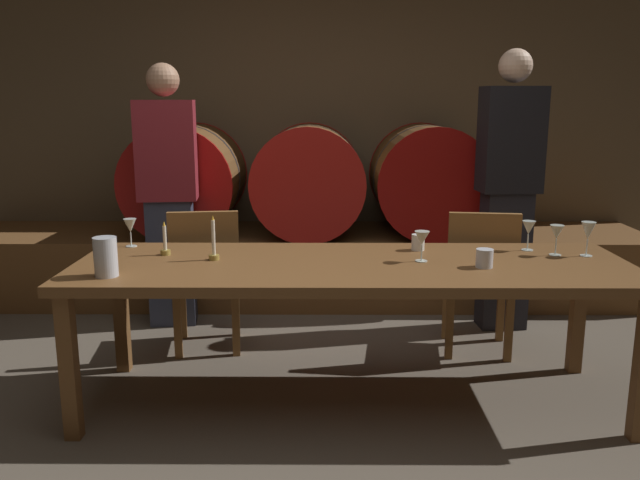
{
  "coord_description": "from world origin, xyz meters",
  "views": [
    {
      "loc": [
        0.14,
        -2.75,
        1.5
      ],
      "look_at": [
        0.12,
        0.36,
        0.83
      ],
      "focal_mm": 36.6,
      "sensor_mm": 36.0,
      "label": 1
    }
  ],
  "objects_px": {
    "wine_barrel_left": "(187,179)",
    "wine_barrel_right": "(427,179)",
    "dining_table": "(352,275)",
    "wine_glass_left": "(422,239)",
    "cup_right": "(484,258)",
    "chair_left": "(206,273)",
    "chair_right": "(480,275)",
    "guest_right": "(508,189)",
    "cup_left": "(418,242)",
    "candle_right": "(214,247)",
    "wine_barrel_center": "(309,179)",
    "guest_left": "(168,194)",
    "pitcher": "(106,257)",
    "wine_glass_far_left": "(130,227)",
    "wine_glass_far_right": "(588,232)",
    "wine_glass_right": "(557,233)",
    "wine_glass_center": "(529,229)",
    "candle_left": "(165,246)"
  },
  "relations": [
    {
      "from": "dining_table",
      "to": "chair_left",
      "type": "distance_m",
      "value": 1.1
    },
    {
      "from": "wine_barrel_center",
      "to": "wine_glass_right",
      "type": "xyz_separation_m",
      "value": [
        1.29,
        -1.65,
        -0.07
      ]
    },
    {
      "from": "wine_barrel_left",
      "to": "chair_left",
      "type": "xyz_separation_m",
      "value": [
        0.33,
        -1.13,
        -0.43
      ]
    },
    {
      "from": "wine_barrel_left",
      "to": "chair_right",
      "type": "relative_size",
      "value": 1.01
    },
    {
      "from": "chair_right",
      "to": "wine_glass_left",
      "type": "height_order",
      "value": "chair_right"
    },
    {
      "from": "wine_barrel_center",
      "to": "pitcher",
      "type": "relative_size",
      "value": 4.99
    },
    {
      "from": "wine_barrel_right",
      "to": "dining_table",
      "type": "bearing_deg",
      "value": -109.37
    },
    {
      "from": "dining_table",
      "to": "guest_left",
      "type": "relative_size",
      "value": 1.56
    },
    {
      "from": "chair_right",
      "to": "cup_right",
      "type": "bearing_deg",
      "value": 84.34
    },
    {
      "from": "candle_right",
      "to": "cup_right",
      "type": "xyz_separation_m",
      "value": [
        1.3,
        -0.14,
        -0.02
      ]
    },
    {
      "from": "wine_glass_center",
      "to": "wine_glass_right",
      "type": "bearing_deg",
      "value": -45.98
    },
    {
      "from": "wine_barrel_left",
      "to": "wine_glass_center",
      "type": "xyz_separation_m",
      "value": [
        2.11,
        -1.54,
        -0.07
      ]
    },
    {
      "from": "candle_right",
      "to": "wine_barrel_left",
      "type": "bearing_deg",
      "value": 105.63
    },
    {
      "from": "wine_barrel_right",
      "to": "wine_glass_left",
      "type": "xyz_separation_m",
      "value": [
        -0.3,
        -1.78,
        -0.08
      ]
    },
    {
      "from": "wine_barrel_left",
      "to": "cup_right",
      "type": "relative_size",
      "value": 10.1
    },
    {
      "from": "wine_barrel_left",
      "to": "wine_glass_far_left",
      "type": "bearing_deg",
      "value": -90.16
    },
    {
      "from": "wine_barrel_right",
      "to": "wine_glass_far_right",
      "type": "height_order",
      "value": "wine_barrel_right"
    },
    {
      "from": "chair_right",
      "to": "pitcher",
      "type": "height_order",
      "value": "pitcher"
    },
    {
      "from": "wine_barrel_right",
      "to": "chair_right",
      "type": "distance_m",
      "value": 1.25
    },
    {
      "from": "wine_glass_far_right",
      "to": "chair_left",
      "type": "bearing_deg",
      "value": 165.18
    },
    {
      "from": "dining_table",
      "to": "wine_glass_left",
      "type": "height_order",
      "value": "wine_glass_left"
    },
    {
      "from": "wine_barrel_center",
      "to": "cup_left",
      "type": "relative_size",
      "value": 10.57
    },
    {
      "from": "wine_barrel_right",
      "to": "wine_glass_far_right",
      "type": "distance_m",
      "value": 1.76
    },
    {
      "from": "wine_glass_center",
      "to": "cup_left",
      "type": "xyz_separation_m",
      "value": [
        -0.58,
        0.0,
        -0.07
      ]
    },
    {
      "from": "wine_barrel_right",
      "to": "wine_barrel_center",
      "type": "bearing_deg",
      "value": 180.0
    },
    {
      "from": "wine_barrel_center",
      "to": "wine_barrel_left",
      "type": "bearing_deg",
      "value": 180.0
    },
    {
      "from": "chair_left",
      "to": "cup_left",
      "type": "height_order",
      "value": "chair_left"
    },
    {
      "from": "wine_glass_far_left",
      "to": "cup_right",
      "type": "distance_m",
      "value": 1.85
    },
    {
      "from": "wine_barrel_center",
      "to": "chair_left",
      "type": "height_order",
      "value": "wine_barrel_center"
    },
    {
      "from": "wine_barrel_left",
      "to": "chair_right",
      "type": "distance_m",
      "value": 2.32
    },
    {
      "from": "wine_barrel_left",
      "to": "wine_barrel_right",
      "type": "distance_m",
      "value": 1.81
    },
    {
      "from": "chair_right",
      "to": "pitcher",
      "type": "distance_m",
      "value": 2.12
    },
    {
      "from": "wine_barrel_center",
      "to": "guest_left",
      "type": "distance_m",
      "value": 1.1
    },
    {
      "from": "chair_left",
      "to": "candle_right",
      "type": "bearing_deg",
      "value": 97.13
    },
    {
      "from": "guest_right",
      "to": "wine_glass_center",
      "type": "relative_size",
      "value": 11.56
    },
    {
      "from": "chair_right",
      "to": "guest_right",
      "type": "distance_m",
      "value": 0.72
    },
    {
      "from": "dining_table",
      "to": "wine_glass_left",
      "type": "xyz_separation_m",
      "value": [
        0.34,
        0.02,
        0.17
      ]
    },
    {
      "from": "wine_glass_right",
      "to": "wine_glass_far_right",
      "type": "height_order",
      "value": "wine_glass_far_right"
    },
    {
      "from": "wine_barrel_left",
      "to": "wine_barrel_right",
      "type": "relative_size",
      "value": 1.0
    },
    {
      "from": "candle_right",
      "to": "wine_glass_right",
      "type": "relative_size",
      "value": 1.44
    },
    {
      "from": "cup_left",
      "to": "chair_right",
      "type": "bearing_deg",
      "value": 41.13
    },
    {
      "from": "chair_left",
      "to": "cup_left",
      "type": "xyz_separation_m",
      "value": [
        1.2,
        -0.41,
        0.28
      ]
    },
    {
      "from": "wine_barrel_left",
      "to": "wine_glass_right",
      "type": "relative_size",
      "value": 5.7
    },
    {
      "from": "guest_right",
      "to": "wine_glass_left",
      "type": "distance_m",
      "value": 1.32
    },
    {
      "from": "chair_left",
      "to": "guest_right",
      "type": "bearing_deg",
      "value": -173.81
    },
    {
      "from": "guest_left",
      "to": "cup_left",
      "type": "xyz_separation_m",
      "value": [
        1.53,
        -0.93,
        -0.12
      ]
    },
    {
      "from": "wine_glass_center",
      "to": "wine_barrel_right",
      "type": "bearing_deg",
      "value": 100.89
    },
    {
      "from": "wine_glass_left",
      "to": "cup_right",
      "type": "bearing_deg",
      "value": -22.27
    },
    {
      "from": "guest_right",
      "to": "candle_left",
      "type": "distance_m",
      "value": 2.24
    },
    {
      "from": "guest_right",
      "to": "chair_left",
      "type": "bearing_deg",
      "value": 9.38
    }
  ]
}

